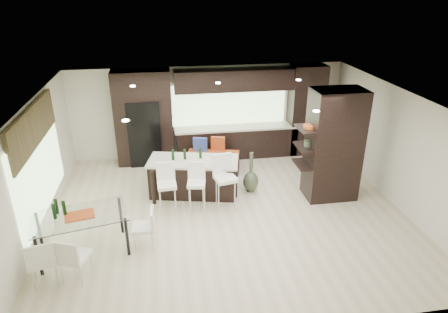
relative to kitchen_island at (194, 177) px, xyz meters
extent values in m
plane|color=beige|center=(0.69, -1.04, -0.45)|extent=(8.00, 8.00, 0.00)
cube|color=silver|center=(0.69, 2.46, 0.90)|extent=(8.00, 0.02, 2.70)
cube|color=silver|center=(-3.31, -1.04, 0.90)|extent=(0.02, 7.00, 2.70)
cube|color=silver|center=(4.69, -1.04, 0.90)|extent=(0.02, 7.00, 2.70)
cube|color=white|center=(0.69, -1.04, 2.25)|extent=(8.00, 7.00, 0.02)
cube|color=#B2D199|center=(-3.27, -0.84, 0.90)|extent=(0.04, 3.20, 1.90)
cube|color=#B2D199|center=(1.29, 2.42, 1.10)|extent=(3.40, 0.04, 1.20)
cube|color=brown|center=(-3.24, -0.84, 1.80)|extent=(0.08, 3.00, 0.80)
cube|color=white|center=(0.69, -0.79, 2.23)|extent=(4.00, 3.00, 0.02)
cube|color=black|center=(1.19, 2.13, 0.90)|extent=(6.80, 0.68, 2.70)
cube|color=black|center=(-1.21, 2.08, 0.50)|extent=(0.90, 0.68, 1.90)
cube|color=black|center=(3.29, -0.64, 0.90)|extent=(1.20, 0.80, 2.70)
cube|color=black|center=(0.00, 0.00, 0.00)|extent=(2.33, 1.38, 0.91)
cube|color=white|center=(-0.67, -0.78, 0.02)|extent=(0.44, 0.44, 0.95)
cube|color=white|center=(0.00, -0.77, 0.00)|extent=(0.46, 0.46, 0.92)
cube|color=white|center=(0.67, -0.80, 0.07)|extent=(0.55, 0.55, 1.05)
cube|color=black|center=(0.65, 1.19, -0.18)|extent=(1.54, 0.91, 0.56)
cube|color=white|center=(-2.34, -2.04, -0.04)|extent=(1.90, 1.33, 0.83)
cube|color=white|center=(-2.34, -2.84, -0.03)|extent=(0.59, 0.59, 0.85)
cube|color=white|center=(-2.88, -2.85, -0.02)|extent=(0.57, 0.57, 0.86)
cube|color=white|center=(-1.18, -2.04, -0.07)|extent=(0.44, 0.44, 0.78)
camera|label=1|loc=(-0.64, -8.86, 4.48)|focal=32.00mm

